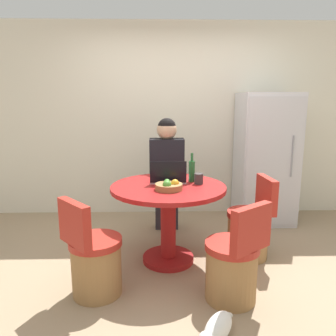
% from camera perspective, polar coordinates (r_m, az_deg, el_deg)
% --- Properties ---
extents(ground_plane, '(12.00, 12.00, 0.00)m').
position_cam_1_polar(ground_plane, '(3.26, 1.77, -17.28)').
color(ground_plane, '#9E8466').
extents(wall_back, '(7.00, 0.06, 2.60)m').
position_cam_1_polar(wall_back, '(4.55, 0.69, 8.21)').
color(wall_back, silver).
rests_on(wall_back, ground_plane).
extents(refrigerator, '(0.71, 0.68, 1.67)m').
position_cam_1_polar(refrigerator, '(4.44, 16.59, 1.60)').
color(refrigerator, silver).
rests_on(refrigerator, ground_plane).
extents(dining_table, '(1.11, 1.11, 0.78)m').
position_cam_1_polar(dining_table, '(3.20, 0.04, -6.79)').
color(dining_table, maroon).
rests_on(dining_table, ground_plane).
extents(chair_near_left_corner, '(0.50, 0.50, 0.83)m').
position_cam_1_polar(chair_near_left_corner, '(2.84, -12.70, -15.63)').
color(chair_near_left_corner, '#9E7042').
rests_on(chair_near_left_corner, ground_plane).
extents(chair_near_right_corner, '(0.49, 0.50, 0.83)m').
position_cam_1_polar(chair_near_right_corner, '(2.75, 11.27, -16.50)').
color(chair_near_right_corner, '#9E7042').
rests_on(chair_near_right_corner, ground_plane).
extents(chair_right_side, '(0.44, 0.43, 0.83)m').
position_cam_1_polar(chair_right_side, '(3.48, 14.02, -10.39)').
color(chair_right_side, '#9E7042').
rests_on(chair_right_side, ground_plane).
extents(person_seated, '(0.40, 0.37, 1.38)m').
position_cam_1_polar(person_seated, '(3.89, -0.22, -0.17)').
color(person_seated, '#2D2D38').
rests_on(person_seated, ground_plane).
extents(laptop, '(0.35, 0.26, 0.23)m').
position_cam_1_polar(laptop, '(3.25, -0.00, -1.71)').
color(laptop, '#B7B7BC').
rests_on(laptop, dining_table).
extents(fruit_bowl, '(0.25, 0.25, 0.10)m').
position_cam_1_polar(fruit_bowl, '(2.98, 0.19, -3.15)').
color(fruit_bowl, olive).
rests_on(fruit_bowl, dining_table).
extents(coffee_cup, '(0.09, 0.09, 0.10)m').
position_cam_1_polar(coffee_cup, '(3.20, 5.37, -1.86)').
color(coffee_cup, '#383333').
rests_on(coffee_cup, dining_table).
extents(bottle, '(0.06, 0.06, 0.29)m').
position_cam_1_polar(bottle, '(3.27, 4.16, -0.45)').
color(bottle, '#23602D').
rests_on(bottle, dining_table).
extents(cat, '(0.30, 0.37, 0.18)m').
position_cam_1_polar(cat, '(2.44, 8.56, -25.93)').
color(cat, white).
rests_on(cat, ground_plane).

